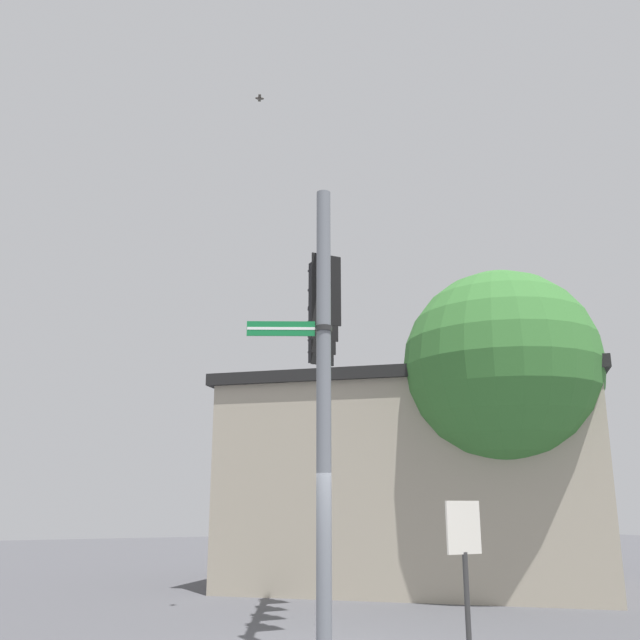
{
  "coord_description": "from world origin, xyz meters",
  "views": [
    {
      "loc": [
        -4.54,
        -8.95,
        2.05
      ],
      "look_at": [
        1.35,
        2.82,
        5.56
      ],
      "focal_mm": 39.33,
      "sensor_mm": 36.0,
      "label": 1
    }
  ],
  "objects": [
    {
      "name": "signal_pole",
      "position": [
        0.0,
        0.0,
        3.39
      ],
      "size": [
        0.21,
        0.21,
        6.78
      ],
      "primitive_type": "cylinder",
      "color": "slate",
      "rests_on": "ground"
    },
    {
      "name": "mast_arm",
      "position": [
        1.09,
        2.27,
        6.36
      ],
      "size": [
        2.33,
        4.61,
        0.17
      ],
      "primitive_type": "cylinder",
      "rotation": [
        0.0,
        1.57,
        1.12
      ],
      "color": "slate"
    },
    {
      "name": "traffic_light_nearest_pole",
      "position": [
        0.57,
        1.21,
        5.57
      ],
      "size": [
        0.54,
        0.49,
        1.31
      ],
      "color": "black"
    },
    {
      "name": "traffic_light_mid_inner",
      "position": [
        1.07,
        2.24,
        5.57
      ],
      "size": [
        0.54,
        0.49,
        1.31
      ],
      "color": "black"
    },
    {
      "name": "traffic_light_mid_outer",
      "position": [
        1.56,
        3.28,
        5.57
      ],
      "size": [
        0.54,
        0.49,
        1.31
      ],
      "color": "black"
    },
    {
      "name": "traffic_light_arm_end",
      "position": [
        2.06,
        4.32,
        5.57
      ],
      "size": [
        0.54,
        0.49,
        1.31
      ],
      "color": "black"
    },
    {
      "name": "street_name_sign",
      "position": [
        -0.33,
        0.16,
        4.59
      ],
      "size": [
        1.16,
        0.63,
        0.22
      ],
      "color": "#147238"
    },
    {
      "name": "bird_flying",
      "position": [
        0.01,
        2.89,
        10.1
      ],
      "size": [
        0.19,
        0.27,
        0.06
      ],
      "color": "#4C4742"
    },
    {
      "name": "storefront_building",
      "position": [
        6.66,
        7.49,
        2.67
      ],
      "size": [
        11.84,
        11.69,
        5.31
      ],
      "color": "#A89E89",
      "rests_on": "ground"
    },
    {
      "name": "tree_by_storefront",
      "position": [
        6.74,
        3.85,
        5.25
      ],
      "size": [
        4.69,
        4.69,
        7.61
      ],
      "color": "#4C3823",
      "rests_on": "ground"
    },
    {
      "name": "historical_marker",
      "position": [
        2.19,
        -0.25,
        1.4
      ],
      "size": [
        0.6,
        0.08,
        2.13
      ],
      "color": "#333333",
      "rests_on": "ground"
    }
  ]
}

